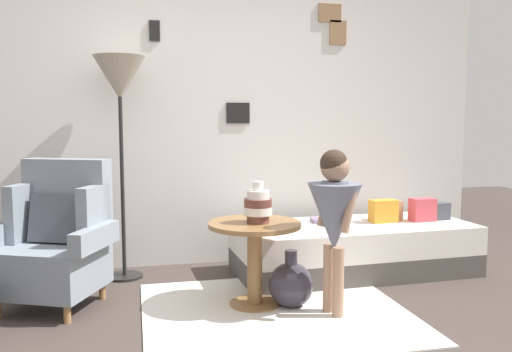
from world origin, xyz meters
name	(u,v)px	position (x,y,z in m)	size (l,w,h in m)	color
gallery_wall	(213,112)	(0.00, 1.95, 1.30)	(4.80, 0.12, 2.60)	silver
rug	(275,311)	(0.20, 0.61, 0.01)	(1.68, 1.49, 0.01)	silver
armchair	(56,240)	(-1.19, 1.08, 0.44)	(0.89, 0.80, 0.97)	#9E7042
daybed	(354,248)	(1.05, 1.33, 0.20)	(1.93, 0.88, 0.40)	#4C4742
pillow_head	(438,211)	(1.82, 1.37, 0.47)	(0.17, 0.12, 0.14)	#474C56
pillow_mid	(422,210)	(1.65, 1.33, 0.49)	(0.20, 0.12, 0.19)	#D64C56
pillow_back	(389,210)	(1.41, 1.44, 0.48)	(0.20, 0.12, 0.16)	tan
pillow_extra	(383,211)	(1.31, 1.36, 0.49)	(0.22, 0.12, 0.18)	orange
side_table	(255,245)	(0.10, 0.76, 0.41)	(0.61, 0.61, 0.56)	olive
vase_striped	(258,206)	(0.11, 0.74, 0.68)	(0.18, 0.18, 0.27)	brown
floor_lamp	(120,87)	(-0.76, 1.61, 1.49)	(0.39, 0.39, 1.72)	black
person_child	(334,211)	(0.54, 0.48, 0.67)	(0.34, 0.34, 1.05)	#A37A60
book_on_daybed	(325,220)	(0.85, 1.47, 0.42)	(0.22, 0.16, 0.03)	gray
demijohn_near	(291,284)	(0.33, 0.68, 0.15)	(0.30, 0.30, 0.38)	#332D38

